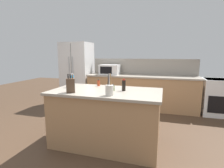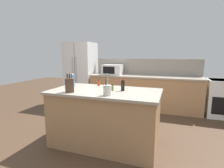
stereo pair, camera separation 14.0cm
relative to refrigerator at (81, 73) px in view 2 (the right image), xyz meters
The scene contains 13 objects.
ground_plane 2.98m from the refrigerator, 52.73° to the right, with size 14.00×14.00×0.00m, color #473323.
back_counter_run 2.07m from the refrigerator, ahead, with size 3.07×0.66×0.94m.
wall_backsplash 2.04m from the refrigerator, ahead, with size 3.03×0.03×0.46m, color gray.
kitchen_island 2.87m from the refrigerator, 52.73° to the right, with size 1.80×0.97×0.94m.
refrigerator is the anchor object (origin of this frame).
range_oven 4.00m from the refrigerator, ahead, with size 0.76×0.65×0.92m.
microwave 1.09m from the refrigerator, ahead, with size 0.56×0.39×0.29m.
knife_block 2.84m from the refrigerator, 64.20° to the right, with size 0.16×0.15×0.29m.
utensil_crock 3.18m from the refrigerator, 53.89° to the right, with size 0.12×0.12×0.32m.
spice_jar_paprika 2.38m from the refrigerator, 52.68° to the right, with size 0.05×0.05×0.12m.
soy_sauce_bottle 2.97m from the refrigerator, 47.62° to the right, with size 0.06×0.06×0.19m.
spice_jar_oregano 2.89m from the refrigerator, 50.74° to the right, with size 0.05×0.05×0.11m.
dish_soap_bottle 2.36m from the refrigerator, 64.36° to the right, with size 0.07×0.07×0.24m.
Camera 2 is at (1.04, -2.63, 1.53)m, focal length 28.00 mm.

